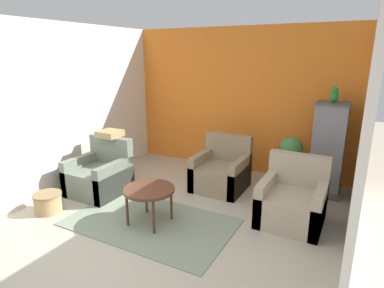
% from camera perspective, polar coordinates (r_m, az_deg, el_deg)
% --- Properties ---
extents(ground_plane, '(20.00, 20.00, 0.00)m').
position_cam_1_polar(ground_plane, '(3.70, -14.17, -20.95)').
color(ground_plane, '#B2A893').
rests_on(ground_plane, ground).
extents(wall_back_accent, '(4.35, 0.06, 2.66)m').
position_cam_1_polar(wall_back_accent, '(6.15, 8.12, 7.65)').
color(wall_back_accent, orange).
rests_on(wall_back_accent, ground_plane).
extents(wall_left, '(0.06, 3.57, 2.66)m').
position_cam_1_polar(wall_left, '(5.84, -19.02, 6.52)').
color(wall_left, silver).
rests_on(wall_left, ground_plane).
extents(wall_right, '(0.06, 3.57, 2.66)m').
position_cam_1_polar(wall_right, '(4.00, 28.23, 1.53)').
color(wall_right, silver).
rests_on(wall_right, ground_plane).
extents(area_rug, '(2.19, 1.31, 0.01)m').
position_cam_1_polar(area_rug, '(4.46, -7.43, -13.61)').
color(area_rug, gray).
rests_on(area_rug, ground_plane).
extents(coffee_table, '(0.67, 0.67, 0.50)m').
position_cam_1_polar(coffee_table, '(4.26, -7.64, -8.39)').
color(coffee_table, '#512D1E').
rests_on(coffee_table, ground_plane).
extents(armchair_left, '(0.81, 0.81, 0.87)m').
position_cam_1_polar(armchair_left, '(5.41, -16.03, -5.49)').
color(armchair_left, slate).
rests_on(armchair_left, ground_plane).
extents(armchair_right, '(0.81, 0.81, 0.87)m').
position_cam_1_polar(armchair_right, '(4.54, 17.39, -9.81)').
color(armchair_right, tan).
rests_on(armchair_right, ground_plane).
extents(armchair_middle, '(0.81, 0.81, 0.87)m').
position_cam_1_polar(armchair_middle, '(5.39, 5.23, -5.00)').
color(armchair_middle, '#8E7A5B').
rests_on(armchair_middle, ground_plane).
extents(birdcage, '(0.50, 0.50, 1.47)m').
position_cam_1_polar(birdcage, '(5.46, 23.02, -0.99)').
color(birdcage, '#555559').
rests_on(birdcage, ground_plane).
extents(parrot, '(0.11, 0.21, 0.25)m').
position_cam_1_polar(parrot, '(5.30, 24.02, 7.94)').
color(parrot, '#1E842D').
rests_on(parrot, birdcage).
extents(potted_plant, '(0.42, 0.38, 0.87)m').
position_cam_1_polar(potted_plant, '(5.56, 17.05, -1.91)').
color(potted_plant, brown).
rests_on(potted_plant, ground_plane).
extents(wicker_basket, '(0.40, 0.40, 0.28)m').
position_cam_1_polar(wicker_basket, '(5.08, -24.24, -9.35)').
color(wicker_basket, tan).
rests_on(wicker_basket, ground_plane).
extents(throw_pillow, '(0.35, 0.35, 0.10)m').
position_cam_1_polar(throw_pillow, '(5.43, -14.36, 1.80)').
color(throw_pillow, tan).
rests_on(throw_pillow, armchair_left).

